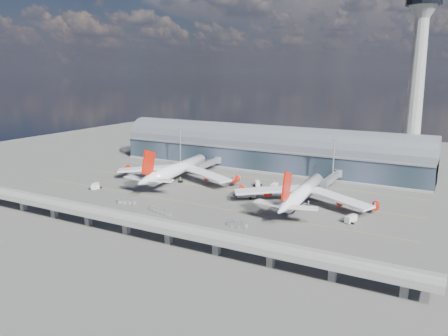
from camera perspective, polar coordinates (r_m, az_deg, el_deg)
The scene contains 20 objects.
ground at distance 216.00m, azimuth -2.96°, elevation -3.93°, with size 500.00×500.00×0.00m, color #474744.
taxi_lines at distance 234.35m, azimuth -0.11°, elevation -2.59°, with size 200.00×80.12×0.01m.
terminal at distance 280.90m, azimuth 5.42°, elevation 2.26°, with size 200.00×30.00×28.00m.
control_tower at distance 260.18m, azimuth 23.75°, elevation 9.40°, with size 19.00×19.00×103.00m.
guideway at distance 172.39m, azimuth -12.70°, elevation -6.70°, with size 220.00×8.50×7.20m.
floodlight_mast_left at distance 284.59m, azimuth -5.73°, elevation 2.86°, with size 3.00×0.70×25.70m.
floodlight_mast_right at distance 243.09m, azimuth 14.10°, elevation 0.88°, with size 3.00×0.70×25.70m.
airliner_left at distance 247.91m, azimuth -6.26°, elevation -0.22°, with size 73.81×77.61×23.64m.
airliner_right at distance 206.17m, azimuth 10.24°, elevation -3.23°, with size 68.11×71.20×22.58m.
jet_bridge_left at distance 272.32m, azimuth -1.90°, elevation 0.66°, with size 4.40×28.00×7.25m.
jet_bridge_right at distance 241.10m, azimuth 13.94°, elevation -1.27°, with size 4.40×32.00×7.25m.
service_truck_0 at distance 241.46m, azimuth -16.48°, elevation -2.30°, with size 5.09×7.27×2.89m.
service_truck_1 at distance 241.72m, azimuth -16.43°, elevation -2.31°, with size 5.16×3.58×2.73m.
service_truck_2 at distance 215.55m, azimuth 2.99°, elevation -3.49°, with size 9.40×6.35×3.32m.
service_truck_3 at distance 188.84m, azimuth 16.24°, elevation -6.40°, with size 4.15×6.60×2.98m.
service_truck_4 at distance 232.39m, azimuth 6.60°, elevation -2.40°, with size 2.98×5.62×3.19m.
service_truck_5 at distance 237.90m, azimuth 4.39°, elevation -2.05°, with size 4.85×6.08×2.79m.
cargo_train_0 at distance 211.01m, azimuth -12.66°, elevation -4.38°, with size 10.05×4.59×1.68m.
cargo_train_1 at distance 194.61m, azimuth -8.30°, elevation -5.62°, with size 14.09×5.26×1.87m.
cargo_train_2 at distance 176.67m, azimuth 1.76°, elevation -7.39°, with size 8.68×3.26×1.90m.
Camera 1 is at (109.49, -175.85, 61.19)m, focal length 35.00 mm.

